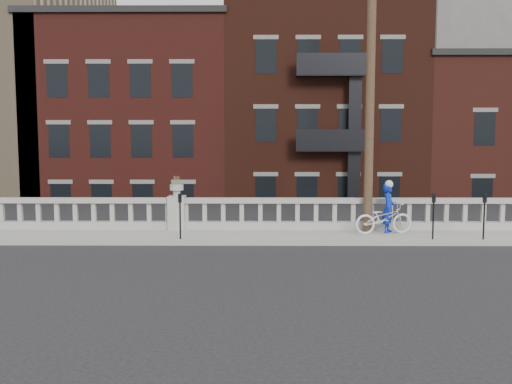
% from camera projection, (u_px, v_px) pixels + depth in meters
% --- Properties ---
extents(ground, '(120.00, 120.00, 0.00)m').
position_uv_depth(ground, '(155.00, 260.00, 14.86)').
color(ground, black).
rests_on(ground, ground).
extents(sidewalk, '(32.00, 2.20, 0.15)m').
position_uv_depth(sidewalk, '(173.00, 236.00, 17.84)').
color(sidewalk, gray).
rests_on(sidewalk, ground).
extents(balustrade, '(28.00, 0.34, 1.03)m').
position_uv_depth(balustrade, '(177.00, 214.00, 18.72)').
color(balustrade, gray).
rests_on(balustrade, sidewalk).
extents(planter_pedestal, '(0.55, 0.55, 1.76)m').
position_uv_depth(planter_pedestal, '(177.00, 209.00, 18.71)').
color(planter_pedestal, gray).
rests_on(planter_pedestal, sidewalk).
extents(lower_level, '(80.00, 44.00, 20.80)m').
position_uv_depth(lower_level, '(227.00, 144.00, 37.52)').
color(lower_level, '#605E59').
rests_on(lower_level, ground).
extents(utility_pole, '(1.60, 0.28, 10.00)m').
position_uv_depth(utility_pole, '(371.00, 71.00, 17.87)').
color(utility_pole, '#422D1E').
rests_on(utility_pole, sidewalk).
extents(parking_meter_b, '(0.10, 0.09, 1.36)m').
position_uv_depth(parking_meter_b, '(180.00, 211.00, 16.90)').
color(parking_meter_b, black).
rests_on(parking_meter_b, sidewalk).
extents(parking_meter_c, '(0.10, 0.09, 1.36)m').
position_uv_depth(parking_meter_c, '(433.00, 211.00, 16.84)').
color(parking_meter_c, black).
rests_on(parking_meter_c, sidewalk).
extents(parking_meter_d, '(0.10, 0.09, 1.36)m').
position_uv_depth(parking_meter_d, '(484.00, 211.00, 16.83)').
color(parking_meter_d, black).
rests_on(parking_meter_d, sidewalk).
extents(bicycle, '(1.94, 0.99, 0.97)m').
position_uv_depth(bicycle, '(384.00, 218.00, 17.86)').
color(bicycle, white).
rests_on(bicycle, sidewalk).
extents(cyclist, '(0.57, 0.67, 1.56)m').
position_uv_depth(cyclist, '(388.00, 208.00, 18.04)').
color(cyclist, '#0C23BA').
rests_on(cyclist, sidewalk).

